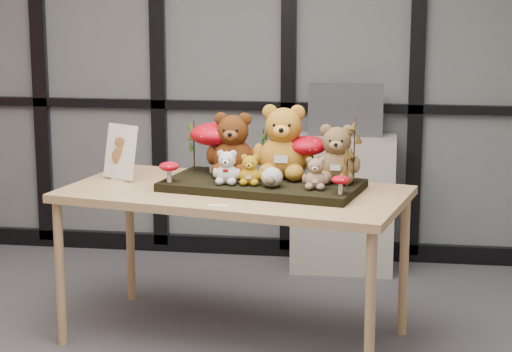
% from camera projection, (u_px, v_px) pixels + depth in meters
% --- Properties ---
extents(room_shell, '(5.00, 5.00, 5.00)m').
position_uv_depth(room_shell, '(113.00, 30.00, 3.81)').
color(room_shell, beige).
rests_on(room_shell, floor).
extents(glass_partition, '(4.90, 0.06, 2.78)m').
position_uv_depth(glass_partition, '(223.00, 51.00, 6.25)').
color(glass_partition, '#2D383F').
rests_on(glass_partition, floor).
extents(display_table, '(1.89, 1.21, 0.82)m').
position_uv_depth(display_table, '(234.00, 202.00, 4.80)').
color(display_table, tan).
rests_on(display_table, floor).
extents(diorama_tray, '(1.09, 0.70, 0.04)m').
position_uv_depth(diorama_tray, '(262.00, 185.00, 4.80)').
color(diorama_tray, black).
rests_on(diorama_tray, display_table).
extents(bear_pooh_yellow, '(0.38, 0.35, 0.42)m').
position_uv_depth(bear_pooh_yellow, '(284.00, 138.00, 4.85)').
color(bear_pooh_yellow, '#B67922').
rests_on(bear_pooh_yellow, diorama_tray).
extents(bear_brown_medium, '(0.33, 0.31, 0.37)m').
position_uv_depth(bear_brown_medium, '(233.00, 141.00, 4.91)').
color(bear_brown_medium, '#4F250C').
rests_on(bear_brown_medium, diorama_tray).
extents(bear_tan_back, '(0.29, 0.27, 0.33)m').
position_uv_depth(bear_tan_back, '(337.00, 150.00, 4.76)').
color(bear_tan_back, brown).
rests_on(bear_tan_back, diorama_tray).
extents(bear_small_yellow, '(0.15, 0.14, 0.17)m').
position_uv_depth(bear_small_yellow, '(250.00, 168.00, 4.70)').
color(bear_small_yellow, '#BB8A14').
rests_on(bear_small_yellow, diorama_tray).
extents(bear_white_bow, '(0.17, 0.16, 0.19)m').
position_uv_depth(bear_white_bow, '(227.00, 165.00, 4.72)').
color(bear_white_bow, silver).
rests_on(bear_white_bow, diorama_tray).
extents(bear_beige_small, '(0.16, 0.15, 0.18)m').
position_uv_depth(bear_beige_small, '(316.00, 171.00, 4.60)').
color(bear_beige_small, '#9C785C').
rests_on(bear_beige_small, diorama_tray).
extents(plush_cream_hedgehog, '(0.10, 0.09, 0.11)m').
position_uv_depth(plush_cream_hedgehog, '(272.00, 176.00, 4.65)').
color(plush_cream_hedgehog, beige).
rests_on(plush_cream_hedgehog, diorama_tray).
extents(mushroom_back_left, '(0.27, 0.27, 0.30)m').
position_uv_depth(mushroom_back_left, '(215.00, 145.00, 5.00)').
color(mushroom_back_left, '#AD0514').
rests_on(mushroom_back_left, diorama_tray).
extents(mushroom_back_right, '(0.22, 0.22, 0.24)m').
position_uv_depth(mushroom_back_right, '(306.00, 155.00, 4.86)').
color(mushroom_back_right, '#AD0514').
rests_on(mushroom_back_right, diorama_tray).
extents(mushroom_front_left, '(0.11, 0.11, 0.12)m').
position_uv_depth(mushroom_front_left, '(169.00, 171.00, 4.77)').
color(mushroom_front_left, '#AD0514').
rests_on(mushroom_front_left, diorama_tray).
extents(mushroom_front_right, '(0.09, 0.09, 0.10)m').
position_uv_depth(mushroom_front_right, '(340.00, 184.00, 4.50)').
color(mushroom_front_right, '#AD0514').
rests_on(mushroom_front_right, diorama_tray).
extents(sprig_green_far_left, '(0.05, 0.05, 0.28)m').
position_uv_depth(sprig_green_far_left, '(194.00, 146.00, 5.04)').
color(sprig_green_far_left, '#1C3B0D').
rests_on(sprig_green_far_left, diorama_tray).
extents(sprig_green_mid_left, '(0.05, 0.05, 0.23)m').
position_uv_depth(sprig_green_mid_left, '(225.00, 150.00, 5.04)').
color(sprig_green_mid_left, '#1C3B0D').
rests_on(sprig_green_mid_left, diorama_tray).
extents(sprig_dry_far_right, '(0.05, 0.05, 0.34)m').
position_uv_depth(sprig_dry_far_right, '(354.00, 151.00, 4.71)').
color(sprig_dry_far_right, brown).
rests_on(sprig_dry_far_right, diorama_tray).
extents(sprig_dry_mid_right, '(0.05, 0.05, 0.20)m').
position_uv_depth(sprig_dry_mid_right, '(347.00, 169.00, 4.60)').
color(sprig_dry_mid_right, brown).
rests_on(sprig_dry_mid_right, diorama_tray).
extents(sprig_green_centre, '(0.05, 0.05, 0.24)m').
position_uv_depth(sprig_green_centre, '(263.00, 151.00, 4.98)').
color(sprig_green_centre, '#1C3B0D').
rests_on(sprig_green_centre, diorama_tray).
extents(sign_holder, '(0.22, 0.16, 0.30)m').
position_uv_depth(sign_holder, '(121.00, 154.00, 5.01)').
color(sign_holder, silver).
rests_on(sign_holder, display_table).
extents(label_card, '(0.10, 0.03, 0.00)m').
position_uv_depth(label_card, '(218.00, 206.00, 4.45)').
color(label_card, white).
rests_on(label_card, display_table).
extents(cabinet, '(0.67, 0.39, 0.89)m').
position_uv_depth(cabinet, '(344.00, 203.00, 6.10)').
color(cabinet, '#ACA599').
rests_on(cabinet, floor).
extents(monitor, '(0.48, 0.05, 0.34)m').
position_uv_depth(monitor, '(346.00, 110.00, 5.99)').
color(monitor, '#474A4E').
rests_on(monitor, cabinet).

